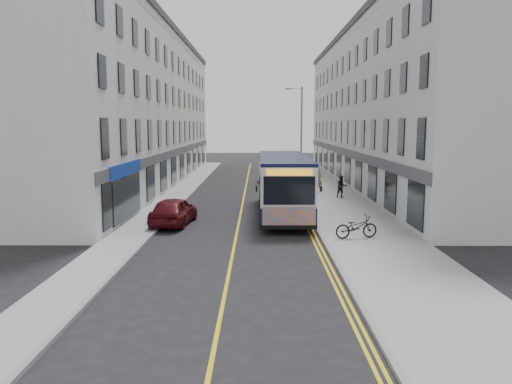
{
  "coord_description": "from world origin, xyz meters",
  "views": [
    {
      "loc": [
        1.04,
        -23.24,
        5.25
      ],
      "look_at": [
        0.92,
        3.61,
        1.6
      ],
      "focal_mm": 35.0,
      "sensor_mm": 36.0,
      "label": 1
    }
  ],
  "objects_px": {
    "city_bus": "(283,183)",
    "pedestrian_near": "(318,180)",
    "pedestrian_far": "(342,186)",
    "bicycle": "(356,227)",
    "car_white": "(269,175)",
    "streetlamp": "(300,136)",
    "car_maroon": "(174,211)"
  },
  "relations": [
    {
      "from": "car_white",
      "to": "car_maroon",
      "type": "relative_size",
      "value": 0.99
    },
    {
      "from": "city_bus",
      "to": "streetlamp",
      "type": "bearing_deg",
      "value": 78.6
    },
    {
      "from": "streetlamp",
      "to": "bicycle",
      "type": "relative_size",
      "value": 4.05
    },
    {
      "from": "pedestrian_far",
      "to": "car_maroon",
      "type": "distance_m",
      "value": 13.8
    },
    {
      "from": "pedestrian_far",
      "to": "car_maroon",
      "type": "height_order",
      "value": "pedestrian_far"
    },
    {
      "from": "streetlamp",
      "to": "bicycle",
      "type": "height_order",
      "value": "streetlamp"
    },
    {
      "from": "car_white",
      "to": "city_bus",
      "type": "bearing_deg",
      "value": -93.65
    },
    {
      "from": "car_white",
      "to": "bicycle",
      "type": "bearing_deg",
      "value": -86.62
    },
    {
      "from": "pedestrian_far",
      "to": "car_white",
      "type": "distance_m",
      "value": 10.88
    },
    {
      "from": "city_bus",
      "to": "pedestrian_near",
      "type": "relative_size",
      "value": 6.47
    },
    {
      "from": "streetlamp",
      "to": "pedestrian_near",
      "type": "height_order",
      "value": "streetlamp"
    },
    {
      "from": "bicycle",
      "to": "streetlamp",
      "type": "bearing_deg",
      "value": -7.14
    },
    {
      "from": "bicycle",
      "to": "car_maroon",
      "type": "bearing_deg",
      "value": 55.68
    },
    {
      "from": "pedestrian_far",
      "to": "car_white",
      "type": "height_order",
      "value": "pedestrian_far"
    },
    {
      "from": "streetlamp",
      "to": "car_maroon",
      "type": "distance_m",
      "value": 14.2
    },
    {
      "from": "car_maroon",
      "to": "streetlamp",
      "type": "bearing_deg",
      "value": -117.27
    },
    {
      "from": "streetlamp",
      "to": "pedestrian_near",
      "type": "xyz_separation_m",
      "value": [
        1.47,
        0.65,
        -3.35
      ]
    },
    {
      "from": "car_maroon",
      "to": "car_white",
      "type": "bearing_deg",
      "value": -99.76
    },
    {
      "from": "pedestrian_near",
      "to": "pedestrian_far",
      "type": "distance_m",
      "value": 3.24
    },
    {
      "from": "city_bus",
      "to": "bicycle",
      "type": "xyz_separation_m",
      "value": [
        3.0,
        -6.74,
        -1.24
      ]
    },
    {
      "from": "pedestrian_near",
      "to": "car_maroon",
      "type": "distance_m",
      "value": 15.11
    },
    {
      "from": "pedestrian_near",
      "to": "car_white",
      "type": "relative_size",
      "value": 0.42
    },
    {
      "from": "bicycle",
      "to": "pedestrian_far",
      "type": "bearing_deg",
      "value": -18.64
    },
    {
      "from": "pedestrian_far",
      "to": "pedestrian_near",
      "type": "bearing_deg",
      "value": 103.31
    },
    {
      "from": "pedestrian_far",
      "to": "streetlamp",
      "type": "bearing_deg",
      "value": 129.73
    },
    {
      "from": "streetlamp",
      "to": "city_bus",
      "type": "relative_size",
      "value": 0.68
    },
    {
      "from": "pedestrian_far",
      "to": "car_white",
      "type": "xyz_separation_m",
      "value": [
        -4.96,
        9.68,
        -0.19
      ]
    },
    {
      "from": "pedestrian_near",
      "to": "car_white",
      "type": "bearing_deg",
      "value": 136.81
    },
    {
      "from": "streetlamp",
      "to": "city_bus",
      "type": "xyz_separation_m",
      "value": [
        -1.68,
        -8.33,
        -2.51
      ]
    },
    {
      "from": "city_bus",
      "to": "car_maroon",
      "type": "relative_size",
      "value": 2.7
    },
    {
      "from": "bicycle",
      "to": "car_maroon",
      "type": "relative_size",
      "value": 0.45
    },
    {
      "from": "streetlamp",
      "to": "bicycle",
      "type": "xyz_separation_m",
      "value": [
        1.32,
        -15.07,
        -3.74
      ]
    }
  ]
}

